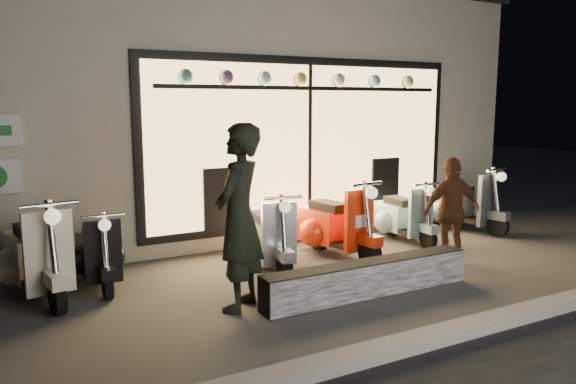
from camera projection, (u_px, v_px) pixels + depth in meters
name	position (u px, v px, depth m)	size (l,w,h in m)	color
ground	(333.00, 280.00, 6.97)	(40.00, 40.00, 0.00)	#383533
kerb	(452.00, 333.00, 5.23)	(40.00, 0.25, 0.12)	slate
shop_building	(194.00, 107.00, 10.95)	(10.20, 6.23, 4.20)	beige
graffiti_barrier	(368.00, 278.00, 6.40)	(2.68, 0.28, 0.40)	black
scooter_silver	(266.00, 236.00, 7.53)	(0.58, 1.42, 1.01)	black
scooter_red	(332.00, 225.00, 8.13)	(0.61, 1.52, 1.08)	black
scooter_black	(97.00, 253.00, 6.82)	(0.42, 1.28, 0.92)	black
scooter_cream	(36.00, 256.00, 6.41)	(0.65, 1.58, 1.12)	black
scooter_blue	(401.00, 216.00, 9.01)	(0.47, 1.33, 0.95)	black
scooter_grey	(457.00, 204.00, 9.76)	(0.68, 1.51, 1.07)	black
man	(239.00, 217.00, 5.88)	(0.72, 0.47, 1.98)	black
woman	(452.00, 211.00, 7.58)	(0.86, 0.36, 1.47)	#542E1A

